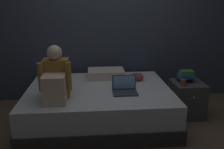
{
  "coord_description": "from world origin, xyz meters",
  "views": [
    {
      "loc": [
        -0.28,
        -2.74,
        1.63
      ],
      "look_at": [
        -0.03,
        0.1,
        0.75
      ],
      "focal_mm": 37.29,
      "sensor_mm": 36.0,
      "label": 1
    }
  ],
  "objects_px": {
    "nightstand": "(187,99)",
    "laptop": "(125,88)",
    "pillow": "(106,74)",
    "person_sitting": "(56,79)",
    "clothes_pile": "(136,77)",
    "bed": "(99,104)",
    "mug": "(183,83)",
    "book_stack": "(186,76)"
  },
  "relations": [
    {
      "from": "pillow",
      "to": "person_sitting",
      "type": "bearing_deg",
      "value": -129.64
    },
    {
      "from": "bed",
      "to": "person_sitting",
      "type": "bearing_deg",
      "value": -147.2
    },
    {
      "from": "nightstand",
      "to": "pillow",
      "type": "xyz_separation_m",
      "value": [
        -1.17,
        0.42,
        0.3
      ]
    },
    {
      "from": "nightstand",
      "to": "person_sitting",
      "type": "relative_size",
      "value": 0.8
    },
    {
      "from": "person_sitting",
      "to": "bed",
      "type": "bearing_deg",
      "value": 32.8
    },
    {
      "from": "person_sitting",
      "to": "clothes_pile",
      "type": "height_order",
      "value": "person_sitting"
    },
    {
      "from": "bed",
      "to": "mug",
      "type": "bearing_deg",
      "value": -4.26
    },
    {
      "from": "book_stack",
      "to": "person_sitting",
      "type": "bearing_deg",
      "value": -166.83
    },
    {
      "from": "bed",
      "to": "mug",
      "type": "distance_m",
      "value": 1.22
    },
    {
      "from": "laptop",
      "to": "book_stack",
      "type": "relative_size",
      "value": 1.45
    },
    {
      "from": "person_sitting",
      "to": "book_stack",
      "type": "height_order",
      "value": "person_sitting"
    },
    {
      "from": "book_stack",
      "to": "bed",
      "type": "bearing_deg",
      "value": -176.37
    },
    {
      "from": "nightstand",
      "to": "person_sitting",
      "type": "bearing_deg",
      "value": -168.48
    },
    {
      "from": "bed",
      "to": "book_stack",
      "type": "distance_m",
      "value": 1.32
    },
    {
      "from": "person_sitting",
      "to": "mug",
      "type": "distance_m",
      "value": 1.73
    },
    {
      "from": "pillow",
      "to": "book_stack",
      "type": "relative_size",
      "value": 2.54
    },
    {
      "from": "bed",
      "to": "book_stack",
      "type": "bearing_deg",
      "value": 3.63
    },
    {
      "from": "bed",
      "to": "person_sitting",
      "type": "relative_size",
      "value": 3.05
    },
    {
      "from": "laptop",
      "to": "pillow",
      "type": "height_order",
      "value": "laptop"
    },
    {
      "from": "bed",
      "to": "nightstand",
      "type": "relative_size",
      "value": 3.83
    },
    {
      "from": "pillow",
      "to": "mug",
      "type": "height_order",
      "value": "pillow"
    },
    {
      "from": "nightstand",
      "to": "person_sitting",
      "type": "distance_m",
      "value": 1.93
    },
    {
      "from": "person_sitting",
      "to": "pillow",
      "type": "distance_m",
      "value": 1.04
    },
    {
      "from": "nightstand",
      "to": "bed",
      "type": "bearing_deg",
      "value": -178.56
    },
    {
      "from": "laptop",
      "to": "mug",
      "type": "xyz_separation_m",
      "value": [
        0.84,
        0.12,
        0.02
      ]
    },
    {
      "from": "person_sitting",
      "to": "mug",
      "type": "xyz_separation_m",
      "value": [
        1.7,
        0.25,
        -0.18
      ]
    },
    {
      "from": "mug",
      "to": "clothes_pile",
      "type": "relative_size",
      "value": 0.39
    },
    {
      "from": "bed",
      "to": "laptop",
      "type": "bearing_deg",
      "value": -31.39
    },
    {
      "from": "laptop",
      "to": "pillow",
      "type": "bearing_deg",
      "value": 107.47
    },
    {
      "from": "person_sitting",
      "to": "laptop",
      "type": "relative_size",
      "value": 2.05
    },
    {
      "from": "bed",
      "to": "nightstand",
      "type": "bearing_deg",
      "value": 1.44
    },
    {
      "from": "nightstand",
      "to": "clothes_pile",
      "type": "height_order",
      "value": "clothes_pile"
    },
    {
      "from": "bed",
      "to": "laptop",
      "type": "xyz_separation_m",
      "value": [
        0.33,
        -0.2,
        0.31
      ]
    },
    {
      "from": "nightstand",
      "to": "laptop",
      "type": "distance_m",
      "value": 1.04
    },
    {
      "from": "clothes_pile",
      "to": "bed",
      "type": "bearing_deg",
      "value": -153.98
    },
    {
      "from": "person_sitting",
      "to": "pillow",
      "type": "bearing_deg",
      "value": 50.36
    },
    {
      "from": "pillow",
      "to": "book_stack",
      "type": "distance_m",
      "value": 1.2
    },
    {
      "from": "mug",
      "to": "laptop",
      "type": "bearing_deg",
      "value": -172.13
    },
    {
      "from": "bed",
      "to": "mug",
      "type": "height_order",
      "value": "mug"
    },
    {
      "from": "book_stack",
      "to": "mug",
      "type": "distance_m",
      "value": 0.2
    },
    {
      "from": "person_sitting",
      "to": "clothes_pile",
      "type": "xyz_separation_m",
      "value": [
        1.1,
        0.62,
        -0.2
      ]
    },
    {
      "from": "mug",
      "to": "nightstand",
      "type": "bearing_deg",
      "value": 42.69
    }
  ]
}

